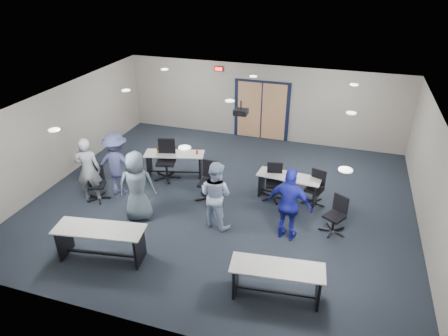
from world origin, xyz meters
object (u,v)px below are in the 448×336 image
(table_back_left, at_px, (175,160))
(chair_back_a, at_px, (166,160))
(chair_loose_left, at_px, (97,184))
(person_navy, at_px, (290,205))
(table_front_right, at_px, (277,276))
(chair_back_c, at_px, (274,183))
(person_gray, at_px, (88,170))
(table_front_left, at_px, (101,238))
(chair_back_d, at_px, (314,188))
(table_back_right, at_px, (289,183))
(person_back, at_px, (117,164))
(person_lightblue, at_px, (216,195))
(chair_back_b, at_px, (208,182))
(chair_loose_right, at_px, (334,215))
(person_plaid, at_px, (137,186))

(table_back_left, xyz_separation_m, chair_back_a, (-0.14, -0.29, 0.10))
(chair_loose_left, relative_size, person_navy, 0.51)
(table_front_right, relative_size, chair_back_c, 1.84)
(table_back_left, bearing_deg, person_gray, -143.08)
(table_front_left, bearing_deg, chair_back_d, 32.00)
(person_gray, bearing_deg, table_front_right, 140.77)
(table_back_right, height_order, person_back, person_back)
(table_front_left, distance_m, chair_back_c, 4.73)
(table_back_left, bearing_deg, chair_back_a, -130.40)
(person_back, bearing_deg, person_lightblue, 159.93)
(chair_back_c, distance_m, person_lightblue, 2.01)
(table_front_left, bearing_deg, chair_back_c, 39.97)
(chair_back_b, distance_m, person_navy, 2.60)
(table_front_left, xyz_separation_m, table_back_right, (3.47, 3.72, -0.07))
(chair_back_d, bearing_deg, chair_back_a, -163.60)
(table_back_left, relative_size, person_lightblue, 1.08)
(chair_loose_right, height_order, person_lightblue, person_lightblue)
(chair_back_b, xyz_separation_m, person_gray, (-3.05, -0.96, 0.37))
(chair_back_c, bearing_deg, table_back_right, 11.59)
(table_back_left, relative_size, chair_loose_right, 1.97)
(chair_back_c, height_order, person_plaid, person_plaid)
(table_front_left, bearing_deg, chair_back_a, 83.80)
(chair_back_c, xyz_separation_m, person_plaid, (-3.07, -1.91, 0.41))
(table_back_right, relative_size, person_lightblue, 1.01)
(table_front_right, height_order, table_back_right, table_front_right)
(table_back_right, relative_size, chair_back_d, 1.84)
(table_front_left, bearing_deg, chair_loose_left, 116.50)
(chair_back_b, bearing_deg, chair_back_d, 14.27)
(chair_loose_right, bearing_deg, chair_back_c, 178.98)
(table_front_left, height_order, chair_back_a, chair_back_a)
(table_back_right, xyz_separation_m, chair_back_a, (-3.66, 0.02, 0.13))
(chair_back_c, height_order, person_lightblue, person_lightblue)
(person_gray, bearing_deg, chair_back_b, 178.29)
(chair_back_b, height_order, person_plaid, person_plaid)
(table_front_right, xyz_separation_m, person_lightblue, (-1.88, 1.92, 0.37))
(chair_back_a, bearing_deg, table_front_left, -101.03)
(table_back_left, distance_m, person_navy, 4.35)
(chair_back_a, height_order, chair_loose_left, chair_back_a)
(table_front_left, xyz_separation_m, chair_loose_left, (-1.49, 2.08, -0.07))
(person_gray, relative_size, person_plaid, 1.00)
(table_back_right, bearing_deg, person_gray, -156.52)
(table_back_right, height_order, chair_loose_left, chair_loose_left)
(chair_loose_right, distance_m, person_gray, 6.45)
(chair_loose_left, bearing_deg, table_back_left, 31.15)
(person_navy, distance_m, person_back, 4.87)
(table_front_left, height_order, person_plaid, person_plaid)
(table_back_right, bearing_deg, table_front_left, -127.74)
(table_front_left, bearing_deg, person_gray, 119.81)
(table_front_left, distance_m, person_plaid, 1.70)
(person_lightblue, bearing_deg, chair_back_b, -45.13)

